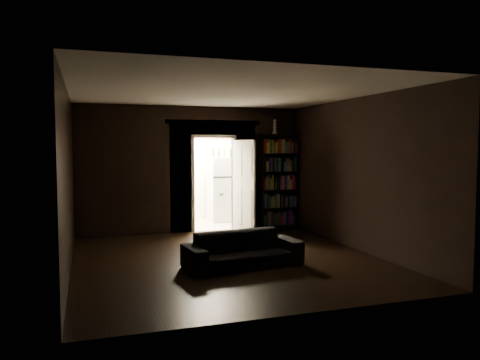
{
  "coord_description": "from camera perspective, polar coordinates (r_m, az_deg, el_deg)",
  "views": [
    {
      "loc": [
        -2.23,
        -7.46,
        1.89
      ],
      "look_at": [
        0.52,
        0.9,
        1.27
      ],
      "focal_mm": 35.0,
      "sensor_mm": 36.0,
      "label": 1
    }
  ],
  "objects": [
    {
      "name": "ground",
      "position": [
        8.01,
        -1.52,
        -9.64
      ],
      "size": [
        5.5,
        5.5,
        0.0
      ],
      "primitive_type": "plane",
      "color": "black",
      "rests_on": "ground"
    },
    {
      "name": "room_walls",
      "position": [
        8.81,
        -3.6,
        2.66
      ],
      "size": [
        5.02,
        5.61,
        2.84
      ],
      "color": "black",
      "rests_on": "ground"
    },
    {
      "name": "kitchen_alcove",
      "position": [
        11.67,
        -4.64,
        0.66
      ],
      "size": [
        2.2,
        1.8,
        2.6
      ],
      "color": "beige",
      "rests_on": "ground"
    },
    {
      "name": "sofa",
      "position": [
        7.48,
        0.36,
        -7.8
      ],
      "size": [
        1.94,
        1.02,
        0.71
      ],
      "primitive_type": "imported",
      "rotation": [
        0.0,
        0.0,
        0.12
      ],
      "color": "black",
      "rests_on": "ground"
    },
    {
      "name": "bookshelf",
      "position": [
        10.93,
        4.62,
        -0.15
      ],
      "size": [
        0.96,
        0.59,
        2.2
      ],
      "primitive_type": "cube",
      "rotation": [
        0.0,
        0.0,
        -0.32
      ],
      "color": "black",
      "rests_on": "ground"
    },
    {
      "name": "refrigerator",
      "position": [
        12.01,
        -2.02,
        -1.08
      ],
      "size": [
        0.74,
        0.68,
        1.65
      ],
      "primitive_type": "cube",
      "rotation": [
        0.0,
        0.0,
        0.0
      ],
      "color": "white",
      "rests_on": "ground"
    },
    {
      "name": "door",
      "position": [
        10.35,
        0.48,
        -0.78
      ],
      "size": [
        0.26,
        0.84,
        2.05
      ],
      "primitive_type": "cube",
      "rotation": [
        0.0,
        0.0,
        1.82
      ],
      "color": "white",
      "rests_on": "ground"
    },
    {
      "name": "figurine",
      "position": [
        10.82,
        4.26,
        6.5
      ],
      "size": [
        0.13,
        0.13,
        0.32
      ],
      "primitive_type": "cube",
      "rotation": [
        0.0,
        0.0,
        0.23
      ],
      "color": "silver",
      "rests_on": "bookshelf"
    },
    {
      "name": "bottles",
      "position": [
        11.9,
        -2.22,
        3.47
      ],
      "size": [
        0.63,
        0.26,
        0.26
      ],
      "primitive_type": "cube",
      "rotation": [
        0.0,
        0.0,
        -0.29
      ],
      "color": "black",
      "rests_on": "refrigerator"
    }
  ]
}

